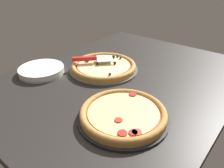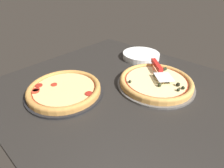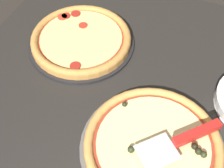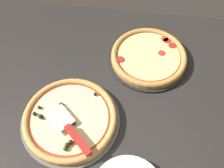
{
  "view_description": "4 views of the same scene",
  "coord_description": "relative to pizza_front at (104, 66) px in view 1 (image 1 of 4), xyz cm",
  "views": [
    {
      "loc": [
        80.8,
        59.11,
        51.77
      ],
      "look_at": [
        13.4,
        3.89,
        3.0
      ],
      "focal_mm": 35.0,
      "sensor_mm": 36.0,
      "label": 1
    },
    {
      "loc": [
        -32.45,
        54.91,
        46.3
      ],
      "look_at": [
        13.4,
        3.89,
        3.0
      ],
      "focal_mm": 28.0,
      "sensor_mm": 36.0,
      "label": 2
    },
    {
      "loc": [
        -37.61,
        -17.69,
        72.86
      ],
      "look_at": [
        13.4,
        3.89,
        3.0
      ],
      "focal_mm": 50.0,
      "sensor_mm": 36.0,
      "label": 3
    },
    {
      "loc": [
        21.17,
        -53.57,
        89.88
      ],
      "look_at": [
        13.4,
        3.89,
        3.0
      ],
      "focal_mm": 42.0,
      "sensor_mm": 36.0,
      "label": 4
    }
  ],
  "objects": [
    {
      "name": "serving_spatula",
      "position": [
        3.88,
        -7.53,
        3.35
      ],
      "size": [
        19.66,
        18.57,
        2.0
      ],
      "color": "silver",
      "rests_on": "pizza_front"
    },
    {
      "name": "pizza_back",
      "position": [
        27.69,
        33.63,
        -0.03
      ],
      "size": [
        32.7,
        32.7,
        3.02
      ],
      "color": "#B77F3D",
      "rests_on": "pizza_pan_back"
    },
    {
      "name": "pizza_pan_front",
      "position": [
        0.02,
        0.02,
        -1.99
      ],
      "size": [
        37.05,
        37.05,
        1.0
      ],
      "primitive_type": "cylinder",
      "color": "#565451",
      "rests_on": "ground_plane"
    },
    {
      "name": "pizza_pan_back",
      "position": [
        27.68,
        33.61,
        -1.99
      ],
      "size": [
        34.79,
        34.79,
        1.0
      ],
      "primitive_type": "cylinder",
      "color": "black",
      "rests_on": "ground_plane"
    },
    {
      "name": "pizza_front",
      "position": [
        0.0,
        0.0,
        0.0
      ],
      "size": [
        34.83,
        34.83,
        4.03
      ],
      "color": "#C68E47",
      "rests_on": "pizza_pan_front"
    },
    {
      "name": "ground_plane",
      "position": [
        0.44,
        12.93,
        -4.29
      ],
      "size": [
        132.63,
        102.67,
        3.6
      ],
      "primitive_type": "cube",
      "color": "black"
    },
    {
      "name": "plate_stack",
      "position": [
        24.3,
        -22.83,
        -0.74
      ],
      "size": [
        23.41,
        23.41,
        3.5
      ],
      "color": "white",
      "rests_on": "ground_plane"
    }
  ]
}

